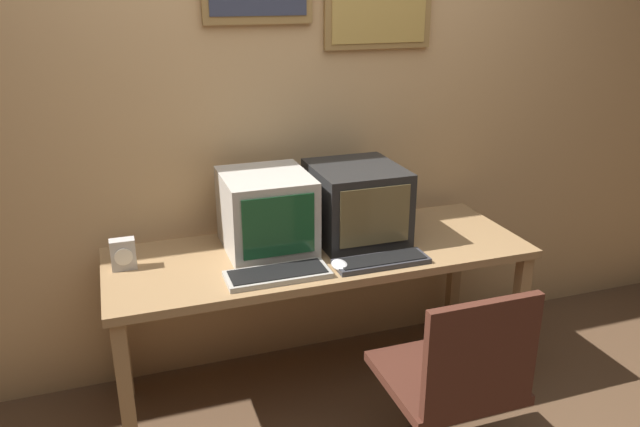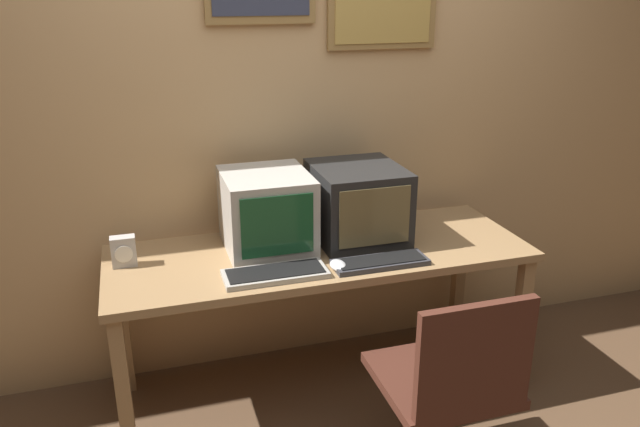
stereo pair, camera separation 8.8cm
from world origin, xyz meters
The scene contains 9 objects.
wall_back centered at (0.00, 1.26, 1.31)m, with size 8.00×0.08×2.60m.
desk centered at (0.00, 0.83, 0.67)m, with size 1.86×0.67×0.75m.
monitor_left centered at (-0.22, 0.93, 0.92)m, with size 0.37×0.42×0.34m.
monitor_right centered at (0.21, 0.92, 0.92)m, with size 0.39×0.44×0.34m.
keyboard_main centered at (-0.25, 0.62, 0.76)m, with size 0.42×0.17×0.03m.
keyboard_side centered at (0.19, 0.60, 0.76)m, with size 0.40×0.14×0.03m.
mouse_near_keyboard centered at (0.01, 0.61, 0.76)m, with size 0.07×0.11×0.03m.
desk_clock centered at (-0.83, 0.91, 0.81)m, with size 0.10×0.06×0.13m.
office_chair centered at (0.28, 0.12, 0.38)m, with size 0.49×0.49×0.88m.
Camera 2 is at (-0.75, -1.60, 1.85)m, focal length 35.00 mm.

